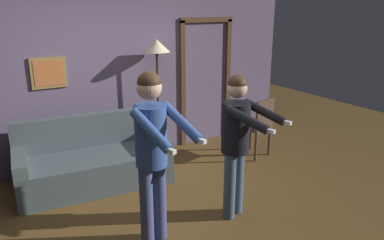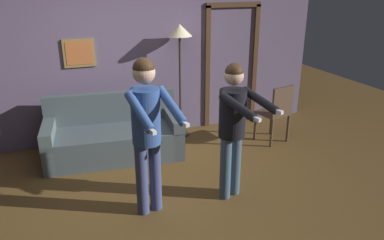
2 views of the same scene
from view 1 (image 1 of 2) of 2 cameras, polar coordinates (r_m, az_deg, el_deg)
ground_plane at (r=4.32m, az=-3.69°, el=-14.73°), size 12.00×12.00×0.00m
back_wall_assembly at (r=5.56m, az=-13.18°, el=6.64°), size 6.40×0.10×2.60m
couch at (r=5.11m, az=-14.78°, el=-6.45°), size 1.97×1.03×0.87m
torchiere_lamp at (r=5.52m, az=-5.37°, el=9.52°), size 0.38×0.38×1.80m
person_standing_left at (r=3.49m, az=-6.06°, el=-3.63°), size 0.52×0.72×1.72m
person_standing_right at (r=3.98m, az=6.87°, el=-2.29°), size 0.56×0.72×1.60m
dining_chair_distant at (r=5.80m, az=10.11°, el=-0.60°), size 0.51×0.51×0.93m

